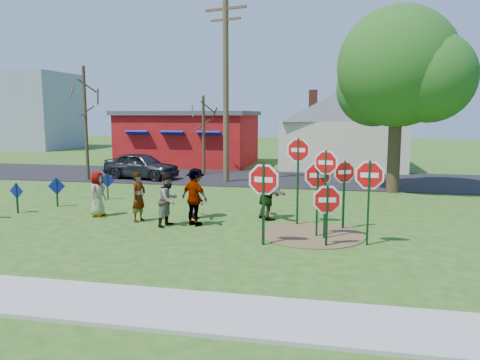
% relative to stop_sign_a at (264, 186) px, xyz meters
% --- Properties ---
extents(ground, '(120.00, 120.00, 0.00)m').
position_rel_stop_sign_a_xyz_m(ground, '(-3.20, 2.37, -1.68)').
color(ground, '#245217').
rests_on(ground, ground).
extents(sidewalk, '(22.00, 1.80, 0.08)m').
position_rel_stop_sign_a_xyz_m(sidewalk, '(-3.20, -4.83, -1.64)').
color(sidewalk, '#9E9E99').
rests_on(sidewalk, ground).
extents(road, '(120.00, 7.50, 0.04)m').
position_rel_stop_sign_a_xyz_m(road, '(-3.20, 13.87, -1.66)').
color(road, black).
rests_on(road, ground).
extents(dirt_patch, '(3.20, 3.20, 0.03)m').
position_rel_stop_sign_a_xyz_m(dirt_patch, '(1.30, 1.37, -1.67)').
color(dirt_patch, brown).
rests_on(dirt_patch, ground).
extents(red_building, '(9.40, 7.69, 3.90)m').
position_rel_stop_sign_a_xyz_m(red_building, '(-8.70, 20.37, 0.28)').
color(red_building, '#9B100F').
rests_on(red_building, ground).
extents(cream_house, '(9.40, 9.40, 6.50)m').
position_rel_stop_sign_a_xyz_m(cream_house, '(2.30, 20.37, 1.24)').
color(cream_house, beige).
rests_on(cream_house, ground).
extents(distant_building, '(10.00, 8.00, 8.00)m').
position_rel_stop_sign_a_xyz_m(distant_building, '(-31.20, 32.37, 2.32)').
color(distant_building, '#8C939E').
rests_on(distant_building, ground).
extents(stop_sign_a, '(1.19, 0.15, 2.47)m').
position_rel_stop_sign_a_xyz_m(stop_sign_a, '(0.00, 0.00, 0.00)').
color(stop_sign_a, '#0D3317').
rests_on(stop_sign_a, ground).
extents(stop_sign_b, '(1.05, 0.20, 3.05)m').
position_rel_stop_sign_a_xyz_m(stop_sign_b, '(0.74, 2.62, 0.54)').
color(stop_sign_b, '#0D3317').
rests_on(stop_sign_b, ground).
extents(stop_sign_c, '(0.94, 0.33, 2.77)m').
position_rel_stop_sign_a_xyz_m(stop_sign_c, '(1.68, 1.01, 0.28)').
color(stop_sign_c, '#0D3317').
rests_on(stop_sign_c, ground).
extents(stop_sign_d, '(0.90, 0.43, 2.35)m').
position_rel_stop_sign_a_xyz_m(stop_sign_d, '(2.23, 2.32, -0.00)').
color(stop_sign_d, '#0D3317').
rests_on(stop_sign_d, ground).
extents(stop_sign_e, '(1.08, 0.26, 1.88)m').
position_rel_stop_sign_a_xyz_m(stop_sign_e, '(1.75, 0.20, -0.46)').
color(stop_sign_e, '#0D3317').
rests_on(stop_sign_e, ground).
extents(stop_sign_f, '(1.10, 0.14, 2.55)m').
position_rel_stop_sign_a_xyz_m(stop_sign_f, '(2.89, 0.58, 0.14)').
color(stop_sign_f, '#0D3317').
rests_on(stop_sign_f, ground).
extents(stop_sign_g, '(1.07, 0.13, 2.41)m').
position_rel_stop_sign_a_xyz_m(stop_sign_g, '(1.44, 1.21, -0.02)').
color(stop_sign_g, '#0D3317').
rests_on(stop_sign_g, ground).
extents(blue_diamond_b, '(0.62, 0.10, 1.16)m').
position_rel_stop_sign_a_xyz_m(blue_diamond_b, '(-9.68, 2.35, -0.97)').
color(blue_diamond_b, '#0D3317').
rests_on(blue_diamond_b, ground).
extents(blue_diamond_c, '(0.68, 0.16, 1.18)m').
position_rel_stop_sign_a_xyz_m(blue_diamond_c, '(-8.94, 3.77, -0.97)').
color(blue_diamond_c, '#0D3317').
rests_on(blue_diamond_c, ground).
extents(blue_diamond_d, '(0.61, 0.17, 1.15)m').
position_rel_stop_sign_a_xyz_m(blue_diamond_d, '(-7.71, 5.64, -0.98)').
color(blue_diamond_d, '#0D3317').
rests_on(blue_diamond_d, ground).
extents(person_a, '(0.56, 0.82, 1.63)m').
position_rel_stop_sign_a_xyz_m(person_a, '(-6.46, 2.49, -0.86)').
color(person_a, '#3C3F7B').
rests_on(person_a, ground).
extents(person_b, '(0.55, 0.70, 1.71)m').
position_rel_stop_sign_a_xyz_m(person_b, '(-4.67, 2.03, -0.83)').
color(person_b, '#2C7560').
rests_on(person_b, ground).
extents(person_c, '(0.88, 1.00, 1.74)m').
position_rel_stop_sign_a_xyz_m(person_c, '(-3.43, 1.61, -0.81)').
color(person_c, brown).
rests_on(person_c, ground).
extents(person_d, '(1.22, 1.33, 1.79)m').
position_rel_stop_sign_a_xyz_m(person_d, '(-2.89, 2.91, -0.79)').
color(person_d, '#323238').
rests_on(person_d, ground).
extents(person_e, '(1.16, 0.88, 1.84)m').
position_rel_stop_sign_a_xyz_m(person_e, '(-2.59, 1.81, -0.76)').
color(person_e, '#532B59').
rests_on(person_e, ground).
extents(person_f, '(1.52, 1.71, 1.88)m').
position_rel_stop_sign_a_xyz_m(person_f, '(-0.40, 3.26, -0.74)').
color(person_f, '#1A4B2C').
rests_on(person_f, ground).
extents(suv, '(4.60, 2.51, 1.48)m').
position_rel_stop_sign_a_xyz_m(suv, '(-8.92, 11.98, -0.90)').
color(suv, '#333339').
rests_on(suv, road).
extents(utility_pole, '(2.34, 0.74, 9.76)m').
position_rel_stop_sign_a_xyz_m(utility_pole, '(-3.91, 11.80, 3.45)').
color(utility_pole, '#4C3823').
rests_on(utility_pole, ground).
extents(leafy_tree, '(6.05, 5.52, 8.60)m').
position_rel_stop_sign_a_xyz_m(leafy_tree, '(4.74, 10.22, 3.85)').
color(leafy_tree, '#382819').
rests_on(leafy_tree, ground).
extents(bare_tree_west, '(1.80, 1.80, 6.28)m').
position_rel_stop_sign_a_xyz_m(bare_tree_west, '(-11.65, 10.90, 2.38)').
color(bare_tree_west, '#382819').
rests_on(bare_tree_west, ground).
extents(bare_tree_east, '(1.80, 1.80, 4.80)m').
position_rel_stop_sign_a_xyz_m(bare_tree_east, '(-6.05, 14.84, 1.43)').
color(bare_tree_east, '#382819').
rests_on(bare_tree_east, ground).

